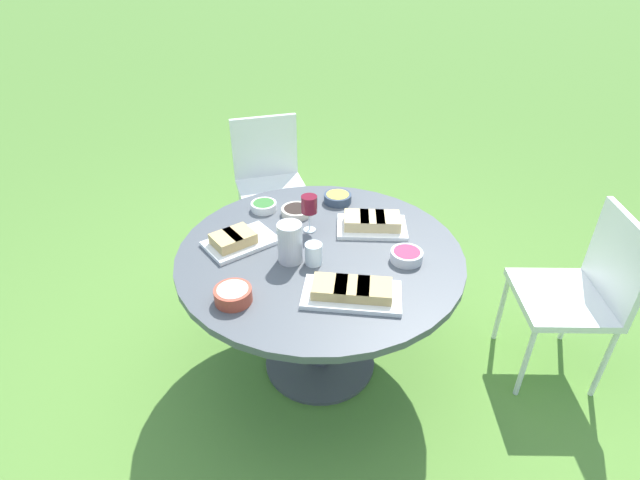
% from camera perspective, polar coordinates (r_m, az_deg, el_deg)
% --- Properties ---
extents(ground_plane, '(40.00, 40.00, 0.00)m').
position_cam_1_polar(ground_plane, '(2.73, 0.00, -13.73)').
color(ground_plane, '#5B8C38').
extents(dining_table, '(1.30, 1.30, 0.71)m').
position_cam_1_polar(dining_table, '(2.32, 0.00, -3.54)').
color(dining_table, '#4C4C51').
rests_on(dining_table, ground_plane).
extents(chair_near_left, '(0.58, 0.59, 0.89)m').
position_cam_1_polar(chair_near_left, '(2.66, 27.84, -4.71)').
color(chair_near_left, white).
rests_on(chair_near_left, ground_plane).
extents(chair_near_right, '(0.52, 0.50, 0.89)m').
position_cam_1_polar(chair_near_right, '(3.40, -5.81, 7.43)').
color(chair_near_right, white).
rests_on(chair_near_right, ground_plane).
extents(water_pitcher, '(0.12, 0.11, 0.18)m').
position_cam_1_polar(water_pitcher, '(2.16, -3.51, -0.24)').
color(water_pitcher, silver).
rests_on(water_pitcher, dining_table).
extents(wine_glass, '(0.08, 0.08, 0.19)m').
position_cam_1_polar(wine_glass, '(2.34, -1.24, 3.95)').
color(wine_glass, silver).
rests_on(wine_glass, dining_table).
extents(platter_bread_main, '(0.40, 0.35, 0.07)m').
position_cam_1_polar(platter_bread_main, '(2.41, 5.96, 1.94)').
color(platter_bread_main, white).
rests_on(platter_bread_main, dining_table).
extents(platter_charcuterie, '(0.44, 0.39, 0.06)m').
position_cam_1_polar(platter_charcuterie, '(1.99, 3.66, -5.86)').
color(platter_charcuterie, white).
rests_on(platter_charcuterie, dining_table).
extents(platter_sandwich_side, '(0.34, 0.25, 0.07)m').
position_cam_1_polar(platter_sandwich_side, '(2.31, -9.48, -0.03)').
color(platter_sandwich_side, white).
rests_on(platter_sandwich_side, dining_table).
extents(bowl_fries, '(0.15, 0.15, 0.05)m').
position_cam_1_polar(bowl_fries, '(2.64, 2.03, 4.87)').
color(bowl_fries, '#334256').
rests_on(bowl_fries, dining_table).
extents(bowl_salad, '(0.13, 0.13, 0.04)m').
position_cam_1_polar(bowl_salad, '(2.58, -6.44, 3.90)').
color(bowl_salad, white).
rests_on(bowl_salad, dining_table).
extents(bowl_olives, '(0.15, 0.15, 0.04)m').
position_cam_1_polar(bowl_olives, '(2.53, -2.72, 3.34)').
color(bowl_olives, beige).
rests_on(bowl_olives, dining_table).
extents(bowl_dip_red, '(0.14, 0.14, 0.05)m').
position_cam_1_polar(bowl_dip_red, '(2.22, 9.86, -1.74)').
color(bowl_dip_red, silver).
rests_on(bowl_dip_red, dining_table).
extents(bowl_dip_cream, '(0.15, 0.15, 0.06)m').
position_cam_1_polar(bowl_dip_cream, '(1.99, -9.91, -6.13)').
color(bowl_dip_cream, '#B74733').
rests_on(bowl_dip_cream, dining_table).
extents(cup_water_near, '(0.08, 0.08, 0.10)m').
position_cam_1_polar(cup_water_near, '(2.16, -0.74, -1.59)').
color(cup_water_near, silver).
rests_on(cup_water_near, dining_table).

